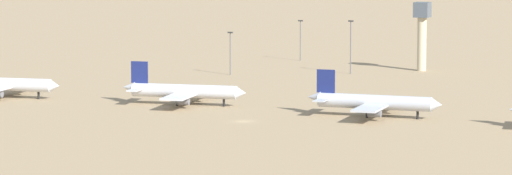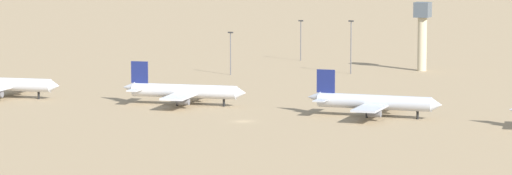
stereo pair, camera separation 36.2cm
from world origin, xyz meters
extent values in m
plane|color=#9E8460|center=(0.00, 0.00, 0.00)|extent=(4000.00, 4000.00, 0.00)
cylinder|color=silver|center=(-84.40, 15.17, 4.04)|extent=(30.97, 9.02, 3.85)
cone|color=silver|center=(-67.92, 18.02, 4.04)|extent=(3.46, 4.09, 3.65)
cube|color=silver|center=(-83.46, 15.34, 3.46)|extent=(11.67, 31.42, 0.54)
cylinder|color=slate|center=(-83.73, 22.60, 2.11)|extent=(3.77, 2.67, 2.11)
cylinder|color=black|center=(-72.88, 17.16, 1.06)|extent=(0.67, 0.67, 2.11)
cylinder|color=black|center=(-86.22, 17.20, 1.06)|extent=(0.67, 0.67, 2.11)
cylinder|color=silver|center=(-28.16, 22.28, 3.97)|extent=(30.44, 8.48, 3.78)
cone|color=silver|center=(-11.93, 24.86, 3.97)|extent=(3.36, 3.99, 3.59)
cone|color=silver|center=(-44.38, 19.70, 4.53)|extent=(4.24, 3.76, 3.21)
cube|color=navy|center=(-41.21, 20.20, 8.92)|extent=(4.92, 1.24, 6.14)
cube|color=silver|center=(-41.81, 23.93, 4.34)|extent=(3.99, 6.82, 0.34)
cube|color=silver|center=(-40.62, 16.47, 4.34)|extent=(3.99, 6.82, 0.34)
cube|color=silver|center=(-27.22, 22.43, 3.40)|extent=(11.09, 30.85, 0.53)
cylinder|color=slate|center=(-27.40, 29.57, 2.08)|extent=(3.68, 2.59, 2.08)
cylinder|color=slate|center=(-25.18, 15.58, 2.08)|extent=(3.68, 2.59, 2.08)
cylinder|color=black|center=(-16.82, 24.08, 1.04)|extent=(0.66, 0.66, 2.08)
cylinder|color=black|center=(-29.91, 24.29, 1.04)|extent=(0.66, 0.66, 2.08)
cylinder|color=black|center=(-29.20, 19.82, 1.04)|extent=(0.66, 0.66, 2.08)
cylinder|color=silver|center=(28.18, 20.98, 3.99)|extent=(30.59, 5.86, 3.80)
cone|color=silver|center=(44.67, 22.11, 3.99)|extent=(3.09, 3.80, 3.61)
cone|color=silver|center=(11.68, 19.86, 4.56)|extent=(4.01, 3.48, 3.23)
cube|color=navy|center=(14.91, 20.08, 8.98)|extent=(4.96, 0.81, 6.18)
cube|color=silver|center=(14.65, 23.87, 4.37)|extent=(3.47, 6.65, 0.34)
cube|color=silver|center=(15.17, 16.28, 4.37)|extent=(3.47, 6.65, 0.34)
cube|color=silver|center=(29.13, 21.04, 3.42)|extent=(8.52, 30.78, 0.53)
cylinder|color=slate|center=(29.59, 28.22, 2.09)|extent=(3.56, 2.32, 2.09)
cylinder|color=slate|center=(30.56, 14.00, 2.09)|extent=(3.56, 2.32, 2.09)
cylinder|color=black|center=(39.71, 21.77, 1.05)|extent=(0.67, 0.67, 2.09)
cylinder|color=black|center=(26.60, 23.16, 1.05)|extent=(0.67, 0.67, 2.09)
cylinder|color=black|center=(26.91, 18.61, 1.05)|extent=(0.67, 0.67, 2.09)
cylinder|color=#C6B793|center=(6.53, 136.66, 9.32)|extent=(3.20, 3.20, 18.65)
cube|color=#4C5660|center=(6.53, 136.66, 21.28)|extent=(5.20, 5.20, 5.26)
cylinder|color=#59595E|center=(-45.51, 153.37, 7.37)|extent=(0.36, 0.36, 14.73)
cube|color=#333333|center=(-45.51, 153.37, 14.98)|extent=(1.80, 0.50, 0.50)
cylinder|color=#59595E|center=(-48.95, 98.07, 7.07)|extent=(0.36, 0.36, 14.14)
cube|color=#333333|center=(-48.95, 98.07, 14.39)|extent=(1.80, 0.50, 0.50)
cylinder|color=#59595E|center=(-12.82, 117.52, 8.88)|extent=(0.36, 0.36, 17.76)
cube|color=#333333|center=(-12.82, 117.52, 18.01)|extent=(1.80, 0.50, 0.50)
camera|label=1|loc=(137.82, -306.71, 48.87)|focal=93.13mm
camera|label=2|loc=(138.15, -306.57, 48.87)|focal=93.13mm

